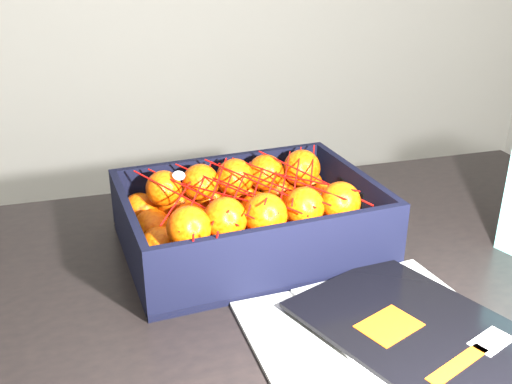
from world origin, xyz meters
name	(u,v)px	position (x,y,z in m)	size (l,w,h in m)	color
table	(327,329)	(-0.02, 0.28, 0.65)	(1.26, 0.90, 0.75)	black
magazine_stack	(391,335)	(-0.02, 0.11, 0.76)	(0.35, 0.33, 0.02)	silver
produce_crate	(249,228)	(-0.10, 0.41, 0.78)	(0.40, 0.30, 0.11)	#8D6141
clementine_heap	(249,215)	(-0.10, 0.40, 0.81)	(0.37, 0.27, 0.11)	#E44904
mesh_net	(247,188)	(-0.10, 0.40, 0.86)	(0.33, 0.26, 0.09)	red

